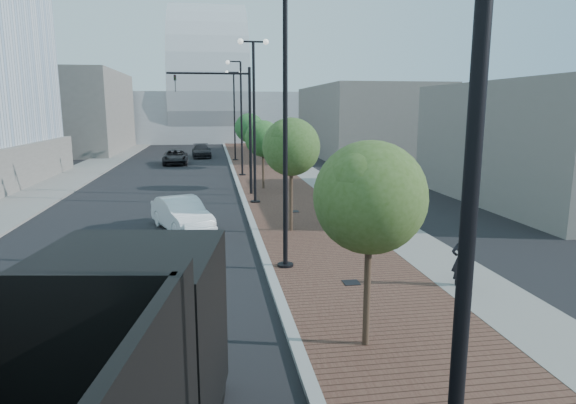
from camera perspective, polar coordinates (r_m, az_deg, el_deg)
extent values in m
cube|color=#4C2D23|center=(46.93, -2.19, 4.10)|extent=(7.00, 140.00, 0.12)
cube|color=slate|center=(47.31, 1.06, 4.17)|extent=(2.40, 140.00, 0.13)
cube|color=gray|center=(46.66, -6.48, 4.02)|extent=(0.30, 140.00, 0.14)
cube|color=slate|center=(47.95, -22.22, 3.45)|extent=(4.00, 140.00, 0.12)
cube|color=black|center=(8.67, -17.74, -14.67)|extent=(3.18, 3.27, 2.88)
cube|color=black|center=(10.37, -14.83, -15.89)|extent=(2.71, 0.96, 1.44)
cube|color=black|center=(6.27, -25.30, -17.09)|extent=(2.75, 0.56, 2.21)
cylinder|color=black|center=(10.45, -21.97, -18.16)|extent=(0.52, 1.25, 1.22)
cylinder|color=silver|center=(10.45, -21.97, -18.16)|extent=(0.47, 0.71, 0.66)
cylinder|color=black|center=(9.86, -8.59, -19.29)|extent=(0.52, 1.25, 1.22)
cylinder|color=silver|center=(9.86, -8.59, -19.29)|extent=(0.47, 0.71, 0.66)
imported|color=white|center=(23.06, -12.16, -1.39)|extent=(3.21, 4.89, 1.52)
imported|color=black|center=(50.64, -12.87, 5.08)|extent=(2.58, 5.25, 1.43)
imported|color=black|center=(57.11, -9.96, 5.83)|extent=(2.32, 5.15, 1.47)
imported|color=black|center=(16.21, 19.41, -6.37)|extent=(0.70, 0.48, 1.84)
cylinder|color=black|center=(5.02, 20.23, -0.39)|extent=(0.16, 0.16, 9.00)
cylinder|color=black|center=(17.35, -0.30, -7.44)|extent=(0.56, 0.56, 0.20)
cylinder|color=black|center=(16.51, -0.32, 7.63)|extent=(0.16, 0.16, 9.00)
cylinder|color=black|center=(28.92, -3.80, -0.05)|extent=(0.56, 0.56, 0.20)
cylinder|color=black|center=(28.42, -3.92, 8.94)|extent=(0.16, 0.16, 9.00)
cylinder|color=black|center=(28.63, -4.04, 17.98)|extent=(1.40, 0.10, 0.10)
sphere|color=silver|center=(28.58, -5.51, 17.97)|extent=(0.32, 0.32, 0.32)
sphere|color=silver|center=(28.70, -2.57, 17.98)|extent=(0.32, 0.32, 0.32)
cylinder|color=black|center=(40.74, -5.28, 3.10)|extent=(0.56, 0.56, 0.20)
cylinder|color=black|center=(40.38, -5.39, 9.47)|extent=(0.16, 0.16, 9.00)
cylinder|color=black|center=(40.51, -6.24, 15.83)|extent=(1.00, 0.10, 0.10)
sphere|color=silver|center=(40.48, -6.98, 15.72)|extent=(0.32, 0.32, 0.32)
cylinder|color=black|center=(52.64, -6.10, 4.82)|extent=(0.56, 0.56, 0.20)
cylinder|color=black|center=(52.37, -6.20, 9.75)|extent=(0.16, 0.16, 9.00)
cylinder|color=black|center=(52.48, -6.30, 14.67)|extent=(1.40, 0.10, 0.10)
sphere|color=silver|center=(52.45, -7.09, 14.65)|extent=(0.32, 0.32, 0.32)
sphere|color=silver|center=(52.52, -5.51, 14.68)|extent=(0.32, 0.32, 0.32)
cylinder|color=black|center=(31.43, -4.37, 7.98)|extent=(0.18, 0.18, 8.00)
cylinder|color=black|center=(31.37, -9.18, 14.45)|extent=(5.00, 0.12, 0.12)
imported|color=black|center=(31.40, -12.89, 13.22)|extent=(0.16, 0.20, 1.00)
cylinder|color=#382619|center=(11.52, 9.16, -8.90)|extent=(0.16, 0.16, 3.36)
sphere|color=#354F1B|center=(11.03, 9.45, 0.53)|extent=(2.52, 2.52, 2.52)
sphere|color=#354F1B|center=(11.48, 10.85, -0.33)|extent=(1.77, 1.77, 1.77)
sphere|color=#354F1B|center=(10.60, 8.47, 1.99)|extent=(1.51, 1.51, 1.51)
cylinder|color=#382619|center=(21.89, 0.36, 1.00)|extent=(0.16, 0.16, 3.61)
sphere|color=#2E4E1A|center=(21.64, 0.36, 6.39)|extent=(2.54, 2.54, 2.54)
sphere|color=#2E4E1A|center=(22.02, 1.27, 5.79)|extent=(1.78, 1.78, 1.78)
sphere|color=#2E4E1A|center=(21.27, -0.31, 7.29)|extent=(1.52, 1.52, 1.52)
cylinder|color=#382619|center=(33.70, -2.88, 4.15)|extent=(0.16, 0.16, 3.27)
sphere|color=#23551D|center=(33.54, -2.91, 7.32)|extent=(2.45, 2.45, 2.45)
sphere|color=#23551D|center=(33.89, -2.28, 6.97)|extent=(1.72, 1.72, 1.72)
sphere|color=#23551D|center=(33.19, -3.38, 7.85)|extent=(1.47, 1.47, 1.47)
cylinder|color=#382619|center=(45.59, -4.45, 6.02)|extent=(0.16, 0.16, 3.50)
sphere|color=#1B501D|center=(45.47, -4.49, 8.53)|extent=(2.65, 2.65, 2.65)
sphere|color=#1B501D|center=(45.81, -4.01, 8.24)|extent=(1.85, 1.85, 1.85)
sphere|color=#1B501D|center=(45.13, -4.85, 8.96)|extent=(1.59, 1.59, 1.59)
cube|color=#A3A8AD|center=(91.31, -9.00, 9.72)|extent=(50.00, 28.00, 8.00)
cube|color=slate|center=(68.75, -24.44, 9.42)|extent=(14.00, 20.00, 10.00)
cube|color=#68645E|center=(59.07, 8.92, 9.19)|extent=(12.00, 22.00, 8.00)
cube|color=slate|center=(33.00, 28.35, 5.99)|extent=(10.00, 16.00, 7.00)
cube|color=black|center=(15.86, 7.31, -9.21)|extent=(0.50, 0.50, 0.02)
cube|color=black|center=(26.21, 0.70, -1.09)|extent=(0.50, 0.50, 0.02)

